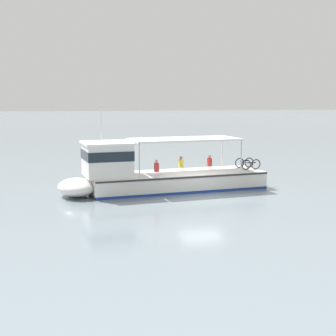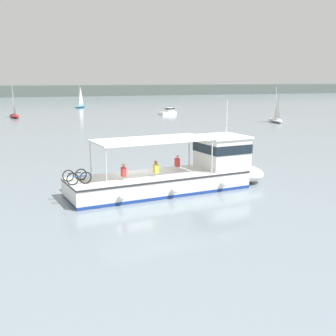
{
  "view_description": "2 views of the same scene",
  "coord_description": "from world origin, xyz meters",
  "px_view_note": "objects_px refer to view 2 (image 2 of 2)",
  "views": [
    {
      "loc": [
        7.49,
        26.19,
        5.62
      ],
      "look_at": [
        1.62,
        -1.93,
        1.4
      ],
      "focal_mm": 50.51,
      "sensor_mm": 36.0,
      "label": 1
    },
    {
      "loc": [
        -6.87,
        -25.7,
        6.62
      ],
      "look_at": [
        1.62,
        -1.93,
        1.4
      ],
      "focal_mm": 46.43,
      "sensor_mm": 36.0,
      "label": 2
    }
  ],
  "objects_px": {
    "sailboat_outer_anchorage": "(14,114)",
    "sailboat_near_port": "(80,105)",
    "motorboat_horizon_west": "(168,112)",
    "ferry_main": "(183,173)",
    "sailboat_off_stern": "(276,119)"
  },
  "relations": [
    {
      "from": "ferry_main",
      "to": "sailboat_near_port",
      "type": "xyz_separation_m",
      "value": [
        5.4,
        78.11,
        -0.47
      ]
    },
    {
      "from": "motorboat_horizon_west",
      "to": "sailboat_near_port",
      "type": "distance_m",
      "value": 28.43
    },
    {
      "from": "ferry_main",
      "to": "motorboat_horizon_west",
      "type": "xyz_separation_m",
      "value": [
        17.87,
        52.55,
        -0.47
      ]
    },
    {
      "from": "ferry_main",
      "to": "sailboat_outer_anchorage",
      "type": "bearing_deg",
      "value": 99.42
    },
    {
      "from": "sailboat_outer_anchorage",
      "to": "sailboat_off_stern",
      "type": "height_order",
      "value": "same"
    },
    {
      "from": "sailboat_outer_anchorage",
      "to": "sailboat_near_port",
      "type": "distance_m",
      "value": 26.83
    },
    {
      "from": "sailboat_near_port",
      "to": "sailboat_off_stern",
      "type": "bearing_deg",
      "value": -62.35
    },
    {
      "from": "sailboat_outer_anchorage",
      "to": "sailboat_off_stern",
      "type": "xyz_separation_m",
      "value": [
        37.91,
        -21.96,
        0.0
      ]
    },
    {
      "from": "motorboat_horizon_west",
      "to": "sailboat_off_stern",
      "type": "xyz_separation_m",
      "value": [
        10.82,
        -18.9,
        -0.0
      ]
    },
    {
      "from": "motorboat_horizon_west",
      "to": "ferry_main",
      "type": "bearing_deg",
      "value": -108.78
    },
    {
      "from": "sailboat_outer_anchorage",
      "to": "sailboat_off_stern",
      "type": "bearing_deg",
      "value": -30.08
    },
    {
      "from": "sailboat_outer_anchorage",
      "to": "sailboat_off_stern",
      "type": "distance_m",
      "value": 43.81
    },
    {
      "from": "ferry_main",
      "to": "sailboat_outer_anchorage",
      "type": "xyz_separation_m",
      "value": [
        -9.23,
        55.62,
        -0.47
      ]
    },
    {
      "from": "ferry_main",
      "to": "sailboat_outer_anchorage",
      "type": "distance_m",
      "value": 56.38
    },
    {
      "from": "sailboat_off_stern",
      "to": "sailboat_near_port",
      "type": "xyz_separation_m",
      "value": [
        -23.29,
        44.46,
        0.0
      ]
    }
  ]
}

